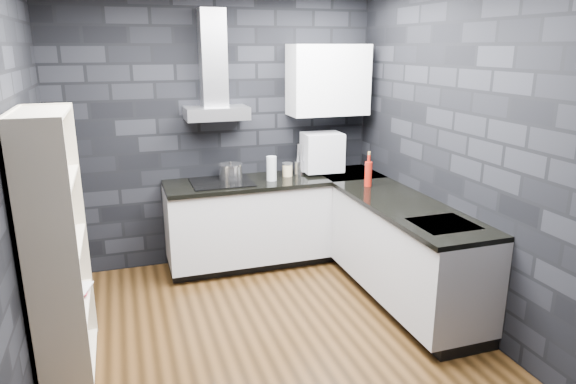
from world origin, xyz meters
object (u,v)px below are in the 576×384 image
red_bottle (368,174)px  pot (231,172)px  fruit_bowl (53,247)px  glass_vase (272,168)px  storage_jar (287,170)px  utensil_crock (299,168)px  bookshelf (56,245)px  appliance_garage (322,152)px

red_bottle → pot: bearing=151.7°
fruit_bowl → glass_vase: bearing=35.3°
storage_jar → red_bottle: red_bottle is taller
utensil_crock → bookshelf: (-2.20, -1.34, -0.07)m
utensil_crock → bookshelf: 2.58m
appliance_garage → fruit_bowl: (-2.44, -1.44, -0.19)m
pot → fruit_bowl: bearing=-135.3°
glass_vase → storage_jar: size_ratio=1.97×
utensil_crock → appliance_garage: 0.29m
appliance_garage → bookshelf: 2.79m
pot → utensil_crock: (0.72, -0.00, -0.01)m
red_bottle → fruit_bowl: red_bottle is taller
pot → bookshelf: bookshelf is taller
glass_vase → utensil_crock: (0.34, 0.15, -0.05)m
pot → red_bottle: red_bottle is taller
glass_vase → utensil_crock: bearing=23.2°
pot → storage_jar: size_ratio=1.87×
pot → appliance_garage: (0.96, -0.02, 0.15)m
utensil_crock → red_bottle: size_ratio=0.60×
bookshelf → fruit_bowl: 0.12m
appliance_garage → utensil_crock: bearing=177.9°
pot → storage_jar: bearing=-3.1°
utensil_crock → appliance_garage: appliance_garage is taller
storage_jar → fruit_bowl: 2.51m
red_bottle → bookshelf: (-2.67, -0.71, -0.12)m
pot → appliance_garage: bearing=-1.5°
red_bottle → bookshelf: bearing=-165.1°
fruit_bowl → bookshelf: bearing=90.0°
appliance_garage → glass_vase: bearing=-165.1°
storage_jar → utensil_crock: utensil_crock is taller
appliance_garage → fruit_bowl: size_ratio=2.07×
utensil_crock → pot: bearing=179.8°
utensil_crock → appliance_garage: size_ratio=0.36×
red_bottle → bookshelf: size_ratio=0.13×
appliance_garage → bookshelf: size_ratio=0.22×
appliance_garage → fruit_bowl: 2.84m
storage_jar → bookshelf: size_ratio=0.07×
red_bottle → fruit_bowl: 2.79m
storage_jar → red_bottle: (0.60, -0.61, 0.06)m
red_bottle → utensil_crock: bearing=126.4°
utensil_crock → fruit_bowl: utensil_crock is taller
pot → utensil_crock: bearing=-0.2°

